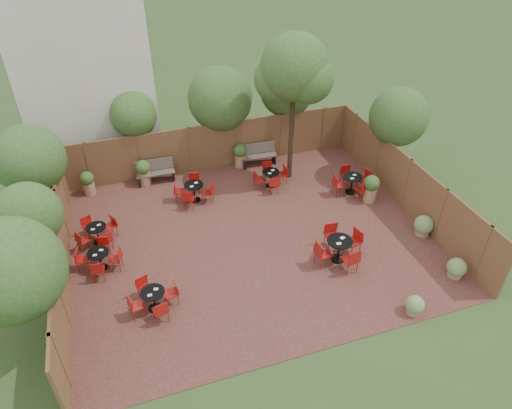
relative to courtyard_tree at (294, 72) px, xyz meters
name	(u,v)px	position (x,y,z in m)	size (l,w,h in m)	color
ground	(252,238)	(-2.70, -3.25, -4.43)	(80.00, 80.00, 0.00)	#354F23
courtyard_paving	(252,237)	(-2.70, -3.25, -4.42)	(12.00, 10.00, 0.02)	#3A1B17
fence_back	(214,146)	(-2.70, 1.75, -3.43)	(12.00, 0.08, 2.00)	#4F371D
fence_left	(61,253)	(-8.70, -3.25, -3.43)	(0.08, 10.00, 2.00)	#4F371D
fence_right	(407,183)	(3.30, -3.25, -3.43)	(0.08, 10.00, 2.00)	#4F371D
neighbour_building	(84,64)	(-7.20, 4.75, -0.43)	(5.00, 4.00, 8.00)	beige
overhang_foliage	(187,139)	(-4.18, -0.55, -1.72)	(15.71, 10.74, 2.64)	#2D521A
courtyard_tree	(294,72)	(0.00, 0.00, 0.00)	(2.67, 2.57, 5.84)	black
park_bench_left	(155,171)	(-5.28, 1.37, -3.92)	(1.54, 0.52, 0.95)	brown
park_bench_right	(258,154)	(-0.89, 1.37, -3.93)	(1.53, 0.56, 0.93)	brown
bistro_tables	(235,222)	(-3.14, -2.77, -3.99)	(11.04, 6.44, 0.92)	black
planters	(219,173)	(-2.89, 0.24, -3.84)	(10.69, 4.61, 1.09)	#956F4A
low_shrubs	(432,255)	(2.36, -6.31, -4.09)	(2.96, 3.56, 0.72)	#956F4A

